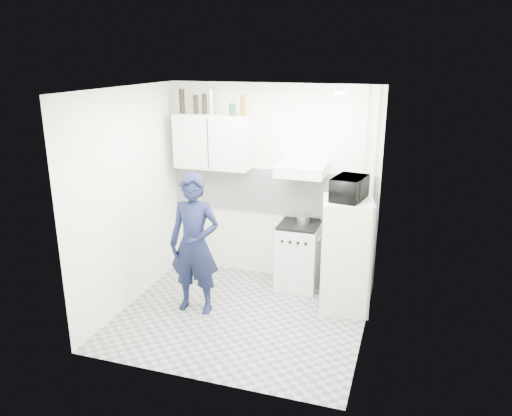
% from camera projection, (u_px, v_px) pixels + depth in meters
% --- Properties ---
extents(floor, '(2.80, 2.80, 0.00)m').
position_uv_depth(floor, '(241.00, 316.00, 5.85)').
color(floor, gray).
rests_on(floor, ground).
extents(ceiling, '(2.80, 2.80, 0.00)m').
position_uv_depth(ceiling, '(239.00, 89.00, 5.08)').
color(ceiling, white).
rests_on(ceiling, wall_back).
extents(wall_back, '(2.80, 0.00, 2.80)m').
position_uv_depth(wall_back, '(272.00, 184.00, 6.60)').
color(wall_back, silver).
rests_on(wall_back, floor).
extents(wall_left, '(0.00, 2.60, 2.60)m').
position_uv_depth(wall_left, '(128.00, 200.00, 5.87)').
color(wall_left, silver).
rests_on(wall_left, floor).
extents(wall_right, '(0.00, 2.60, 2.60)m').
position_uv_depth(wall_right, '(370.00, 223.00, 5.05)').
color(wall_right, silver).
rests_on(wall_right, floor).
extents(person, '(0.62, 0.42, 1.66)m').
position_uv_depth(person, '(195.00, 244.00, 5.77)').
color(person, black).
rests_on(person, floor).
extents(stove, '(0.52, 0.52, 0.83)m').
position_uv_depth(stove, '(298.00, 256.00, 6.50)').
color(stove, silver).
rests_on(stove, floor).
extents(fridge, '(0.66, 0.66, 1.36)m').
position_uv_depth(fridge, '(345.00, 255.00, 5.85)').
color(fridge, silver).
rests_on(fridge, floor).
extents(stove_top, '(0.50, 0.50, 0.03)m').
position_uv_depth(stove_top, '(299.00, 225.00, 6.37)').
color(stove_top, black).
rests_on(stove_top, stove).
extents(saucepan, '(0.17, 0.17, 0.09)m').
position_uv_depth(saucepan, '(303.00, 219.00, 6.39)').
color(saucepan, silver).
rests_on(saucepan, stove_top).
extents(microwave, '(0.53, 0.40, 0.27)m').
position_uv_depth(microwave, '(349.00, 188.00, 5.61)').
color(microwave, black).
rests_on(microwave, fridge).
extents(bottle_a, '(0.07, 0.07, 0.31)m').
position_uv_depth(bottle_a, '(182.00, 101.00, 6.47)').
color(bottle_a, black).
rests_on(bottle_a, upper_cabinet).
extents(bottle_b, '(0.06, 0.06, 0.24)m').
position_uv_depth(bottle_b, '(196.00, 104.00, 6.42)').
color(bottle_b, black).
rests_on(bottle_b, upper_cabinet).
extents(bottle_c, '(0.06, 0.06, 0.26)m').
position_uv_depth(bottle_c, '(204.00, 104.00, 6.39)').
color(bottle_c, black).
rests_on(bottle_c, upper_cabinet).
extents(bottle_d, '(0.07, 0.07, 0.31)m').
position_uv_depth(bottle_d, '(211.00, 102.00, 6.35)').
color(bottle_d, silver).
rests_on(bottle_d, upper_cabinet).
extents(canister_b, '(0.08, 0.08, 0.15)m').
position_uv_depth(canister_b, '(232.00, 109.00, 6.29)').
color(canister_b, '#144C1E').
rests_on(canister_b, upper_cabinet).
extents(bottle_e, '(0.06, 0.06, 0.26)m').
position_uv_depth(bottle_e, '(243.00, 105.00, 6.23)').
color(bottle_e, brown).
rests_on(bottle_e, upper_cabinet).
extents(upper_cabinet, '(1.00, 0.35, 0.70)m').
position_uv_depth(upper_cabinet, '(213.00, 141.00, 6.50)').
color(upper_cabinet, silver).
rests_on(upper_cabinet, wall_back).
extents(range_hood, '(0.60, 0.50, 0.14)m').
position_uv_depth(range_hood, '(301.00, 170.00, 6.16)').
color(range_hood, silver).
rests_on(range_hood, wall_back).
extents(backsplash, '(2.74, 0.03, 0.60)m').
position_uv_depth(backsplash, '(271.00, 191.00, 6.61)').
color(backsplash, white).
rests_on(backsplash, wall_back).
extents(pipe_a, '(0.05, 0.05, 2.60)m').
position_uv_depth(pipe_a, '(371.00, 193.00, 6.14)').
color(pipe_a, silver).
rests_on(pipe_a, floor).
extents(pipe_b, '(0.04, 0.04, 2.60)m').
position_uv_depth(pipe_b, '(361.00, 192.00, 6.18)').
color(pipe_b, silver).
rests_on(pipe_b, floor).
extents(ceiling_spot_fixture, '(0.10, 0.10, 0.02)m').
position_uv_depth(ceiling_spot_fixture, '(340.00, 93.00, 4.97)').
color(ceiling_spot_fixture, white).
rests_on(ceiling_spot_fixture, ceiling).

